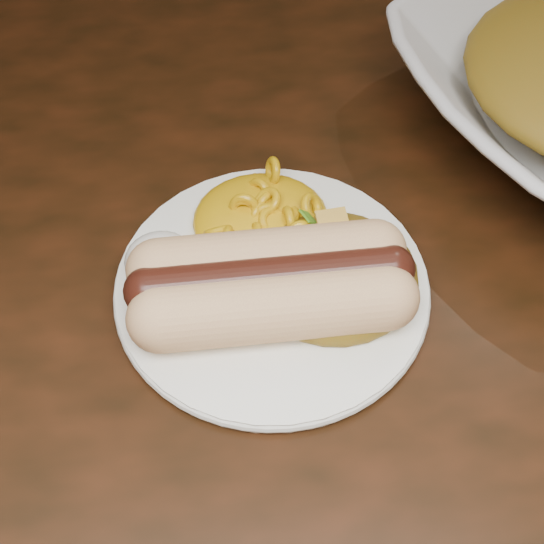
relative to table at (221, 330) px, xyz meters
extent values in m
cube|color=black|center=(0.00, 0.00, 0.07)|extent=(1.60, 0.90, 0.04)
cylinder|color=white|center=(0.04, -0.03, 0.10)|extent=(0.25, 0.25, 0.01)
cylinder|color=#FFD57D|center=(0.03, -0.07, 0.12)|extent=(0.14, 0.04, 0.04)
cylinder|color=#FFD57D|center=(0.03, -0.03, 0.12)|extent=(0.14, 0.04, 0.04)
cylinder|color=#4C1E13|center=(0.03, -0.05, 0.13)|extent=(0.15, 0.03, 0.03)
ellipsoid|color=gold|center=(0.03, 0.02, 0.12)|extent=(0.11, 0.11, 0.04)
ellipsoid|color=white|center=(-0.03, -0.02, 0.12)|extent=(0.05, 0.05, 0.03)
ellipsoid|color=#9C4805|center=(0.08, -0.04, 0.12)|extent=(0.11, 0.10, 0.04)
camera|label=1|loc=(0.01, -0.32, 0.50)|focal=50.00mm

